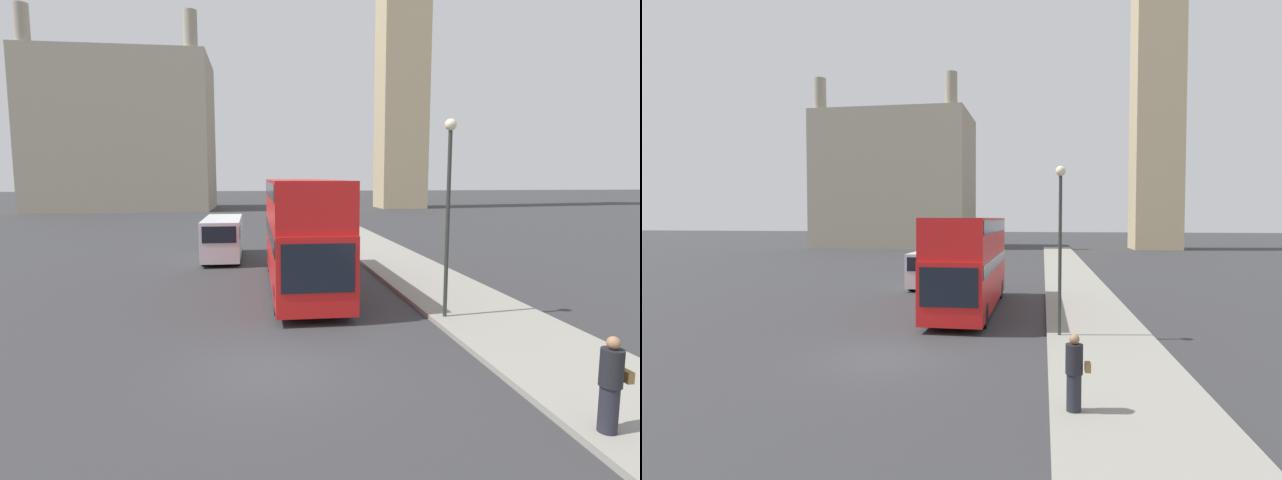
{
  "view_description": "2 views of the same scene",
  "coord_description": "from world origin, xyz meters",
  "views": [
    {
      "loc": [
        -0.4,
        -11.27,
        4.49
      ],
      "look_at": [
        2.14,
        8.18,
        2.0
      ],
      "focal_mm": 28.0,
      "sensor_mm": 36.0,
      "label": 1
    },
    {
      "loc": [
        4.83,
        -14.85,
        4.33
      ],
      "look_at": [
        -0.01,
        15.01,
        3.04
      ],
      "focal_mm": 28.0,
      "sensor_mm": 36.0,
      "label": 2
    }
  ],
  "objects": [
    {
      "name": "red_double_decker_bus",
      "position": [
        1.42,
        8.39,
        2.44
      ],
      "size": [
        2.54,
        10.68,
        4.37
      ],
      "color": "red",
      "rests_on": "ground_plane"
    },
    {
      "name": "ground_plane",
      "position": [
        0.0,
        0.0,
        0.0
      ],
      "size": [
        300.0,
        300.0,
        0.0
      ],
      "primitive_type": "plane",
      "color": "#333335"
    },
    {
      "name": "white_van",
      "position": [
        -2.16,
        16.15,
        1.22
      ],
      "size": [
        1.98,
        6.04,
        2.26
      ],
      "color": "silver",
      "rests_on": "ground_plane"
    },
    {
      "name": "building_block_distant",
      "position": [
        -17.73,
        60.72,
        10.23
      ],
      "size": [
        22.96,
        14.32,
        24.85
      ],
      "color": "#9E937F",
      "rests_on": "ground_plane"
    },
    {
      "name": "sidewalk_strip",
      "position": [
        6.88,
        0.0,
        0.07
      ],
      "size": [
        3.77,
        120.0,
        0.15
      ],
      "color": "gray",
      "rests_on": "ground_plane"
    },
    {
      "name": "street_lamp",
      "position": [
        5.44,
        3.28,
        4.1
      ],
      "size": [
        0.36,
        0.36,
        6.06
      ],
      "color": "#2D332D",
      "rests_on": "sidewalk_strip"
    },
    {
      "name": "pedestrian",
      "position": [
        5.53,
        -3.92,
        0.99
      ],
      "size": [
        0.53,
        0.37,
        1.69
      ],
      "color": "#23232D",
      "rests_on": "sidewalk_strip"
    }
  ]
}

